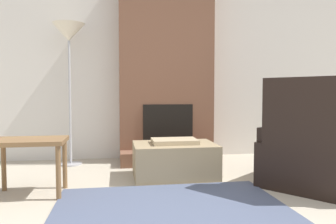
# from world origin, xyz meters

# --- Properties ---
(wall_back) EXTENTS (6.86, 0.06, 2.60)m
(wall_back) POSITION_xyz_m (0.00, 2.89, 1.30)
(wall_back) COLOR silver
(wall_back) RESTS_ON ground_plane
(fireplace) EXTENTS (1.28, 0.69, 2.60)m
(fireplace) POSITION_xyz_m (0.00, 2.64, 1.24)
(fireplace) COLOR brown
(fireplace) RESTS_ON ground_plane
(ottoman) EXTENTS (0.90, 0.63, 0.42)m
(ottoman) POSITION_xyz_m (-0.05, 1.67, 0.20)
(ottoman) COLOR #998460
(ottoman) RESTS_ON ground_plane
(armchair) EXTENTS (1.36, 1.35, 1.07)m
(armchair) POSITION_xyz_m (1.26, 1.06, 0.31)
(armchair) COLOR black
(armchair) RESTS_ON ground_plane
(side_table) EXTENTS (0.64, 0.44, 0.52)m
(side_table) POSITION_xyz_m (-1.47, 1.24, 0.43)
(side_table) COLOR brown
(side_table) RESTS_ON ground_plane
(floor_lamp_left) EXTENTS (0.40, 0.40, 1.82)m
(floor_lamp_left) POSITION_xyz_m (-1.28, 2.50, 1.61)
(floor_lamp_left) COLOR #ADADB2
(floor_lamp_left) RESTS_ON ground_plane
(area_rug) EXTENTS (1.88, 1.70, 0.01)m
(area_rug) POSITION_xyz_m (-0.25, 0.49, 0.01)
(area_rug) COLOR #4C5670
(area_rug) RESTS_ON ground_plane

